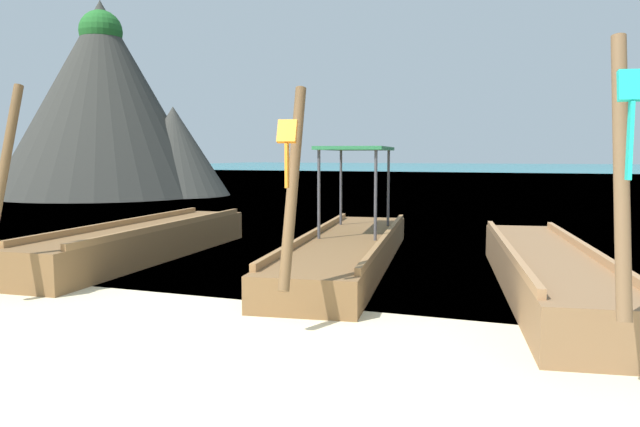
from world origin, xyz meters
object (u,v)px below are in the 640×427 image
longtail_boat_yellow_ribbon (145,242)px  longtail_boat_turquoise_ribbon (547,272)px  karst_rock (111,104)px  longtail_boat_orange_ribbon (348,247)px

longtail_boat_yellow_ribbon → longtail_boat_turquoise_ribbon: size_ratio=0.99×
longtail_boat_yellow_ribbon → karst_rock: bearing=130.3°
longtail_boat_yellow_ribbon → longtail_boat_turquoise_ribbon: longtail_boat_turquoise_ribbon is taller
longtail_boat_yellow_ribbon → longtail_boat_orange_ribbon: 3.65m
longtail_boat_orange_ribbon → longtail_boat_turquoise_ribbon: longtail_boat_turquoise_ribbon is taller
longtail_boat_orange_ribbon → longtail_boat_turquoise_ribbon: 3.31m
longtail_boat_orange_ribbon → karst_rock: karst_rock is taller
longtail_boat_yellow_ribbon → longtail_boat_orange_ribbon: (3.59, 0.65, 0.00)m
longtail_boat_turquoise_ribbon → karst_rock: 23.55m
longtail_boat_turquoise_ribbon → karst_rock: (-18.36, 14.25, 3.79)m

